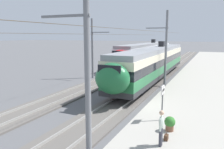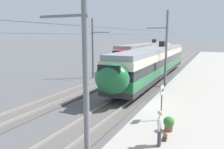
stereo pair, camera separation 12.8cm
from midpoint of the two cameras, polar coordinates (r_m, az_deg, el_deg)
The scene contains 13 objects.
ground_plane at distance 17.13m, azimuth 5.62°, elevation -8.12°, with size 400.00×400.00×0.00m, color #565659.
platform_slab at distance 16.28m, azimuth 20.82°, elevation -9.14°, with size 120.00×7.03×0.30m, color #A39E93.
track_near at distance 17.54m, azimuth 1.65°, elevation -7.41°, with size 120.00×3.00×0.28m.
track_far at distance 20.02m, azimuth -12.10°, elevation -5.43°, with size 120.00×3.00×0.28m.
train_near_platform at distance 26.85m, azimuth 10.38°, elevation 3.18°, with size 25.03×2.87×4.27m.
train_far_track at distance 43.03m, azimuth 8.81°, elevation 5.69°, with size 28.60×2.88×4.27m.
catenary_mast_west at distance 8.86m, azimuth -7.53°, elevation 1.78°, with size 45.70×2.28×7.67m.
catenary_mast_mid at distance 23.39m, azimuth 13.08°, elevation 6.68°, with size 45.70×2.28×7.75m.
catenary_mast_far_side at distance 27.90m, azimuth -4.85°, elevation 6.95°, with size 45.70×2.50×7.34m.
platform_sign at distance 13.45m, azimuth 12.50°, elevation -5.15°, with size 0.70×0.08×2.10m.
passenger_walking at distance 10.57m, azimuth 12.06°, elevation -12.77°, with size 0.53×0.22×1.69m.
handbag_beside_passenger at distance 11.50m, azimuth 13.31°, elevation -15.30°, with size 0.32×0.18×0.39m.
potted_plant_platform_edge at distance 12.42m, azimuth 14.21°, elevation -11.85°, with size 0.57×0.57×0.78m.
Camera 1 is at (-15.46, -5.16, 5.28)m, focal length 35.90 mm.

